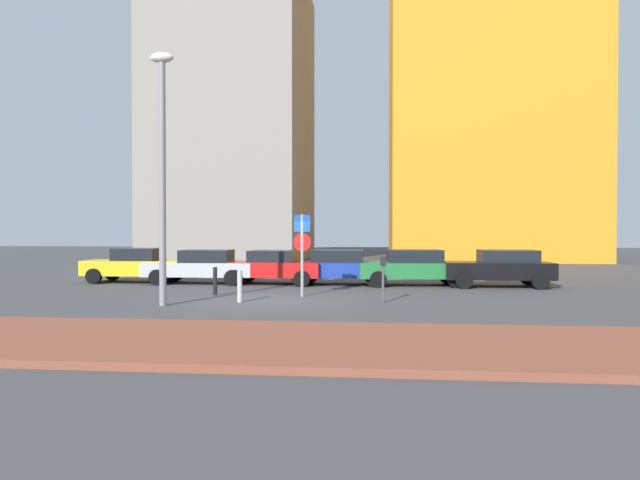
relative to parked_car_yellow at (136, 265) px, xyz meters
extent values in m
plane|color=#424244|center=(6.78, -5.67, -0.75)|extent=(120.00, 120.00, 0.00)
cube|color=brown|center=(6.78, -12.59, -0.68)|extent=(40.00, 4.27, 0.14)
cube|color=gold|center=(-0.03, 0.00, -0.12)|extent=(4.25, 1.69, 0.63)
cube|color=black|center=(0.10, 0.00, 0.46)|extent=(1.84, 1.54, 0.52)
cylinder|color=black|center=(-1.48, -0.82, -0.43)|extent=(0.64, 0.22, 0.64)
cylinder|color=black|center=(-1.47, 0.84, -0.43)|extent=(0.64, 0.22, 0.64)
cylinder|color=black|center=(1.41, -0.84, -0.43)|extent=(0.64, 0.22, 0.64)
cylinder|color=black|center=(1.42, 0.82, -0.43)|extent=(0.64, 0.22, 0.64)
cube|color=#B7BABF|center=(2.86, -0.21, -0.14)|extent=(4.59, 1.83, 0.58)
cube|color=black|center=(3.14, -0.20, 0.40)|extent=(2.07, 1.61, 0.51)
cylinder|color=black|center=(1.35, -1.10, -0.43)|extent=(0.65, 0.24, 0.64)
cylinder|color=black|center=(1.29, 0.58, -0.43)|extent=(0.65, 0.24, 0.64)
cylinder|color=black|center=(4.43, -1.00, -0.43)|extent=(0.65, 0.24, 0.64)
cylinder|color=black|center=(4.37, 0.68, -0.43)|extent=(0.65, 0.24, 0.64)
cube|color=red|center=(5.97, -0.11, -0.12)|extent=(4.16, 2.13, 0.61)
cube|color=black|center=(5.97, -0.11, 0.42)|extent=(2.01, 1.82, 0.46)
cylinder|color=black|center=(4.53, -0.93, -0.43)|extent=(0.65, 0.27, 0.64)
cylinder|color=black|center=(4.67, 0.90, -0.43)|extent=(0.65, 0.27, 0.64)
cylinder|color=black|center=(7.27, -1.13, -0.43)|extent=(0.65, 0.27, 0.64)
cylinder|color=black|center=(7.40, 0.70, -0.43)|extent=(0.65, 0.27, 0.64)
cube|color=#1E389E|center=(8.57, -0.09, -0.12)|extent=(4.32, 1.79, 0.61)
cube|color=black|center=(8.59, -0.09, 0.43)|extent=(2.11, 1.60, 0.49)
cylinder|color=black|center=(7.14, -0.97, -0.43)|extent=(0.65, 0.24, 0.64)
cylinder|color=black|center=(7.10, 0.71, -0.43)|extent=(0.65, 0.24, 0.64)
cylinder|color=black|center=(10.05, -0.90, -0.43)|extent=(0.65, 0.24, 0.64)
cylinder|color=black|center=(10.01, 0.79, -0.43)|extent=(0.65, 0.24, 0.64)
cube|color=#237238|center=(11.67, -0.19, -0.12)|extent=(4.50, 2.01, 0.62)
cube|color=black|center=(11.68, -0.19, 0.44)|extent=(2.25, 1.71, 0.51)
cylinder|color=black|center=(10.24, -1.14, -0.43)|extent=(0.65, 0.27, 0.64)
cylinder|color=black|center=(10.12, 0.54, -0.43)|extent=(0.65, 0.27, 0.64)
cylinder|color=black|center=(13.22, -0.92, -0.43)|extent=(0.65, 0.27, 0.64)
cylinder|color=black|center=(13.09, 0.76, -0.43)|extent=(0.65, 0.27, 0.64)
cube|color=black|center=(14.89, -0.41, -0.10)|extent=(4.14, 1.75, 0.66)
cube|color=black|center=(15.28, -0.41, 0.47)|extent=(2.14, 1.60, 0.48)
cylinder|color=black|center=(13.49, -1.28, -0.43)|extent=(0.64, 0.22, 0.64)
cylinder|color=black|center=(13.48, 0.44, -0.43)|extent=(0.64, 0.22, 0.64)
cylinder|color=black|center=(16.30, -1.26, -0.43)|extent=(0.64, 0.22, 0.64)
cylinder|color=black|center=(16.28, 0.46, -0.43)|extent=(0.64, 0.22, 0.64)
cylinder|color=gray|center=(7.71, -4.44, 0.63)|extent=(0.10, 0.10, 2.75)
cube|color=#1447B7|center=(7.71, -4.44, 1.70)|extent=(0.55, 0.09, 0.55)
cylinder|color=red|center=(7.71, -4.44, 1.07)|extent=(0.60, 0.09, 0.60)
cylinder|color=#4C4C51|center=(10.38, -5.75, -0.18)|extent=(0.08, 0.08, 1.13)
cube|color=black|center=(10.38, -5.75, 0.52)|extent=(0.18, 0.14, 0.28)
cylinder|color=gray|center=(3.95, -7.14, 2.80)|extent=(0.20, 0.20, 7.10)
ellipsoid|color=silver|center=(3.95, -7.14, 6.50)|extent=(0.70, 0.36, 0.30)
cylinder|color=#B7B7BC|center=(6.00, -6.13, -0.26)|extent=(0.15, 0.15, 0.98)
cylinder|color=black|center=(4.69, -4.29, -0.27)|extent=(0.14, 0.14, 0.95)
cube|color=orange|center=(18.62, 22.18, 14.84)|extent=(14.73, 12.25, 31.18)
cube|color=gray|center=(-0.90, 20.65, 10.32)|extent=(10.99, 13.47, 22.14)
camera|label=1|loc=(10.20, -23.15, 1.44)|focal=31.78mm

